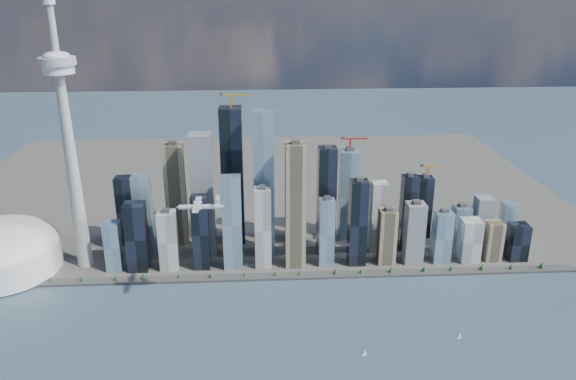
{
  "coord_description": "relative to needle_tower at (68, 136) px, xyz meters",
  "views": [
    {
      "loc": [
        5.22,
        -586.68,
        470.6
      ],
      "look_at": [
        53.4,
        260.0,
        154.07
      ],
      "focal_mm": 35.0,
      "sensor_mm": 36.0,
      "label": 1
    }
  ],
  "objects": [
    {
      "name": "ground",
      "position": [
        300.0,
        -310.0,
        -235.84
      ],
      "size": [
        4000.0,
        4000.0,
        0.0
      ],
      "primitive_type": "plane",
      "color": "#334B59",
      "rests_on": "ground"
    },
    {
      "name": "seawall",
      "position": [
        300.0,
        -60.0,
        -233.84
      ],
      "size": [
        1100.0,
        22.0,
        4.0
      ],
      "primitive_type": "cube",
      "color": "#383838",
      "rests_on": "ground"
    },
    {
      "name": "land",
      "position": [
        300.0,
        390.0,
        -234.34
      ],
      "size": [
        1400.0,
        900.0,
        3.0
      ],
      "primitive_type": "cube",
      "color": "#4C4C47",
      "rests_on": "ground"
    },
    {
      "name": "shoreline_trees",
      "position": [
        300.0,
        -60.0,
        -227.06
      ],
      "size": [
        960.53,
        7.2,
        8.8
      ],
      "color": "#3F2D1E",
      "rests_on": "seawall"
    },
    {
      "name": "skyscraper_cluster",
      "position": [
        359.61,
        26.81,
        -146.93
      ],
      "size": [
        736.0,
        142.0,
        284.67
      ],
      "color": "black",
      "rests_on": "land"
    },
    {
      "name": "needle_tower",
      "position": [
        0.0,
        0.0,
        0.0
      ],
      "size": [
        56.0,
        56.0,
        550.5
      ],
      "color": "#A3A39E",
      "rests_on": "land"
    },
    {
      "name": "airplane",
      "position": [
        222.08,
        -155.17,
        -64.28
      ],
      "size": [
        68.64,
        60.54,
        16.81
      ],
      "rotation": [
        0.0,
        0.0,
        0.0
      ],
      "color": "silver",
      "rests_on": "ground"
    },
    {
      "name": "sailboat_west",
      "position": [
        443.16,
        -276.31,
        -232.54
      ],
      "size": [
        7.45,
        2.98,
        10.28
      ],
      "rotation": [
        0.0,
        0.0,
        0.16
      ],
      "color": "white",
      "rests_on": "ground"
    },
    {
      "name": "sailboat_east",
      "position": [
        583.58,
        -246.43,
        -232.76
      ],
      "size": [
        6.95,
        3.06,
        9.61
      ],
      "rotation": [
        0.0,
        0.0,
        0.21
      ],
      "color": "white",
      "rests_on": "ground"
    }
  ]
}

